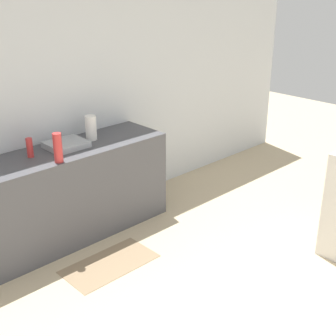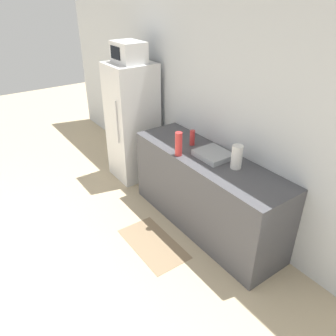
% 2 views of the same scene
% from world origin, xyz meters
% --- Properties ---
extents(wall_back, '(8.00, 0.06, 2.60)m').
position_xyz_m(wall_back, '(0.00, 3.38, 1.30)').
color(wall_back, silver).
rests_on(wall_back, ground_plane).
extents(counter, '(2.06, 0.62, 0.93)m').
position_xyz_m(counter, '(0.19, 3.04, 0.47)').
color(counter, '#4C4C51').
rests_on(counter, ground_plane).
extents(sink_basin, '(0.37, 0.33, 0.06)m').
position_xyz_m(sink_basin, '(0.22, 3.08, 0.96)').
color(sink_basin, '#9EA3A8').
rests_on(sink_basin, counter).
extents(bottle_tall, '(0.08, 0.08, 0.27)m').
position_xyz_m(bottle_tall, '(-0.03, 2.80, 1.07)').
color(bottle_tall, red).
rests_on(bottle_tall, counter).
extents(bottle_short, '(0.06, 0.06, 0.18)m').
position_xyz_m(bottle_short, '(-0.16, 3.09, 1.02)').
color(bottle_short, red).
rests_on(bottle_short, counter).
extents(paper_towel_roll, '(0.11, 0.11, 0.25)m').
position_xyz_m(paper_towel_roll, '(0.54, 3.11, 1.06)').
color(paper_towel_roll, white).
rests_on(paper_towel_roll, counter).
extents(kitchen_rug, '(0.87, 0.46, 0.01)m').
position_xyz_m(kitchen_rug, '(0.13, 2.34, 0.00)').
color(kitchen_rug, '#937A5B').
rests_on(kitchen_rug, ground_plane).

